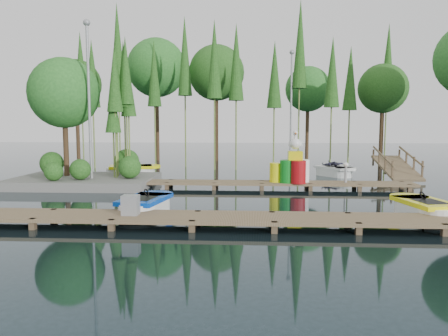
# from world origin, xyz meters

# --- Properties ---
(ground_plane) EXTENTS (90.00, 90.00, 0.00)m
(ground_plane) POSITION_xyz_m (0.00, 0.00, 0.00)
(ground_plane) COLOR #1B2C32
(near_dock) EXTENTS (18.00, 1.50, 0.50)m
(near_dock) POSITION_xyz_m (0.00, -4.50, 0.23)
(near_dock) COLOR brown
(near_dock) RESTS_ON ground
(far_dock) EXTENTS (15.00, 1.20, 0.50)m
(far_dock) POSITION_xyz_m (1.00, 2.50, 0.23)
(far_dock) COLOR brown
(far_dock) RESTS_ON ground
(island) EXTENTS (6.20, 4.20, 6.75)m
(island) POSITION_xyz_m (-6.30, 3.29, 3.18)
(island) COLOR slate
(island) RESTS_ON ground
(tree_screen) EXTENTS (34.42, 18.53, 10.31)m
(tree_screen) POSITION_xyz_m (-2.04, 10.60, 6.12)
(tree_screen) COLOR #3F2C1B
(tree_screen) RESTS_ON ground
(lamp_island) EXTENTS (0.30, 0.30, 7.25)m
(lamp_island) POSITION_xyz_m (-5.50, 2.50, 4.26)
(lamp_island) COLOR gray
(lamp_island) RESTS_ON ground
(lamp_rear) EXTENTS (0.30, 0.30, 7.25)m
(lamp_rear) POSITION_xyz_m (4.00, 11.00, 4.26)
(lamp_rear) COLOR gray
(lamp_rear) RESTS_ON ground
(ramp) EXTENTS (1.50, 3.94, 1.49)m
(ramp) POSITION_xyz_m (9.00, 6.50, 0.59)
(ramp) COLOR brown
(ramp) RESTS_ON ground
(boat_blue) EXTENTS (1.58, 2.72, 0.86)m
(boat_blue) POSITION_xyz_m (-1.75, -2.96, 0.25)
(boat_blue) COLOR white
(boat_blue) RESTS_ON ground
(boat_yellow_near) EXTENTS (1.69, 2.76, 0.87)m
(boat_yellow_near) POSITION_xyz_m (6.74, -3.01, 0.25)
(boat_yellow_near) COLOR white
(boat_yellow_near) RESTS_ON ground
(boat_yellow_far) EXTENTS (3.05, 1.92, 1.41)m
(boat_yellow_far) POSITION_xyz_m (-4.75, 6.31, 0.30)
(boat_yellow_far) COLOR white
(boat_yellow_far) RESTS_ON ground
(boat_white_far) EXTENTS (2.36, 2.62, 1.16)m
(boat_white_far) POSITION_xyz_m (6.01, 7.15, 0.26)
(boat_white_far) COLOR white
(boat_white_far) RESTS_ON ground
(utility_cabinet) EXTENTS (0.45, 0.38, 0.55)m
(utility_cabinet) POSITION_xyz_m (-1.80, -4.50, 0.57)
(utility_cabinet) COLOR gray
(utility_cabinet) RESTS_ON near_dock
(yellow_barrel) EXTENTS (0.55, 0.55, 0.82)m
(yellow_barrel) POSITION_xyz_m (2.62, 2.50, 0.71)
(yellow_barrel) COLOR yellow
(yellow_barrel) RESTS_ON far_dock
(drum_cluster) EXTENTS (1.29, 1.18, 2.22)m
(drum_cluster) POSITION_xyz_m (3.45, 2.34, 0.95)
(drum_cluster) COLOR #0D7C1C
(drum_cluster) RESTS_ON far_dock
(seagull_post) EXTENTS (0.54, 0.29, 0.86)m
(seagull_post) POSITION_xyz_m (5.59, 2.50, 0.88)
(seagull_post) COLOR gray
(seagull_post) RESTS_ON far_dock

